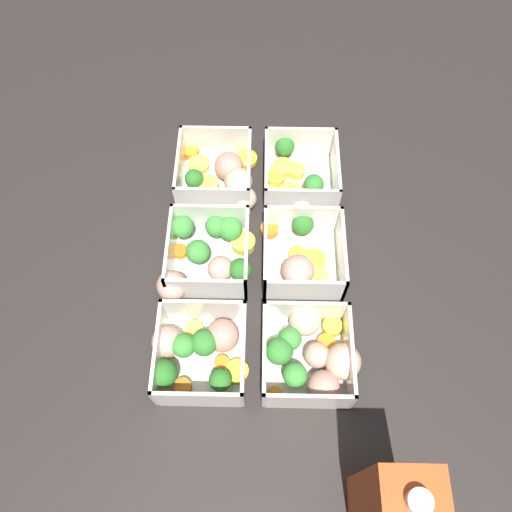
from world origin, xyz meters
name	(u,v)px	position (x,y,z in m)	size (l,w,h in m)	color
ground_plane	(256,263)	(0.00, 0.00, 0.00)	(4.00, 4.00, 0.00)	#282321
container_near_left	(223,175)	(-0.15, -0.06, 0.02)	(0.15, 0.14, 0.07)	silver
container_near_center	(207,255)	(0.00, -0.07, 0.03)	(0.15, 0.15, 0.07)	silver
container_near_right	(198,351)	(0.15, -0.08, 0.03)	(0.13, 0.14, 0.07)	silver
container_far_left	(298,177)	(-0.15, 0.07, 0.02)	(0.15, 0.12, 0.07)	silver
container_far_center	(301,257)	(0.00, 0.07, 0.02)	(0.14, 0.13, 0.07)	silver
container_far_right	(311,354)	(0.15, 0.08, 0.03)	(0.15, 0.15, 0.07)	silver
juice_carton	(393,505)	(0.34, 0.15, 0.10)	(0.07, 0.07, 0.20)	#D14C1E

